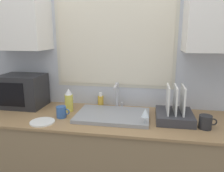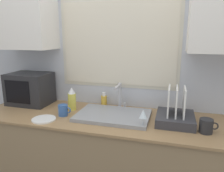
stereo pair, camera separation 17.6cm
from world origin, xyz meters
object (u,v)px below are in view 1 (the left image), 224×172
object	(u,v)px
microwave	(23,91)
mug_near_sink	(62,112)
soap_bottle	(101,101)
dish_rack	(174,113)
spray_bottle	(69,100)
faucet	(117,94)
wine_glass	(145,114)

from	to	relation	value
microwave	mug_near_sink	world-z (taller)	microwave
microwave	mug_near_sink	xyz separation A→B (m)	(0.48, -0.22, -0.11)
soap_bottle	mug_near_sink	bearing A→B (deg)	-128.53
microwave	dish_rack	distance (m)	1.42
spray_bottle	mug_near_sink	size ratio (longest dim) A/B	1.83
spray_bottle	microwave	bearing A→B (deg)	173.08
faucet	mug_near_sink	xyz separation A→B (m)	(-0.43, -0.29, -0.10)
dish_rack	wine_glass	bearing A→B (deg)	-142.98
faucet	spray_bottle	size ratio (longest dim) A/B	1.17
faucet	soap_bottle	world-z (taller)	faucet
microwave	soap_bottle	world-z (taller)	microwave
spray_bottle	mug_near_sink	xyz separation A→B (m)	(-0.01, -0.16, -0.05)
faucet	wine_glass	distance (m)	0.46
microwave	mug_near_sink	distance (m)	0.54
mug_near_sink	microwave	bearing A→B (deg)	155.32
microwave	spray_bottle	distance (m)	0.50
mug_near_sink	wine_glass	world-z (taller)	wine_glass
faucet	soap_bottle	bearing A→B (deg)	167.38
spray_bottle	wine_glass	xyz separation A→B (m)	(0.69, -0.24, 0.01)
dish_rack	mug_near_sink	distance (m)	0.94
dish_rack	microwave	bearing A→B (deg)	174.99
soap_bottle	mug_near_sink	world-z (taller)	soap_bottle
dish_rack	soap_bottle	bearing A→B (deg)	160.73
microwave	wine_glass	distance (m)	1.22
dish_rack	soap_bottle	world-z (taller)	dish_rack
faucet	mug_near_sink	bearing A→B (deg)	-145.54
microwave	spray_bottle	bearing A→B (deg)	-6.92
wine_glass	spray_bottle	bearing A→B (deg)	160.92
spray_bottle	wine_glass	world-z (taller)	spray_bottle
soap_bottle	wine_glass	distance (m)	0.60
soap_bottle	mug_near_sink	size ratio (longest dim) A/B	1.22
soap_bottle	dish_rack	bearing A→B (deg)	-19.27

